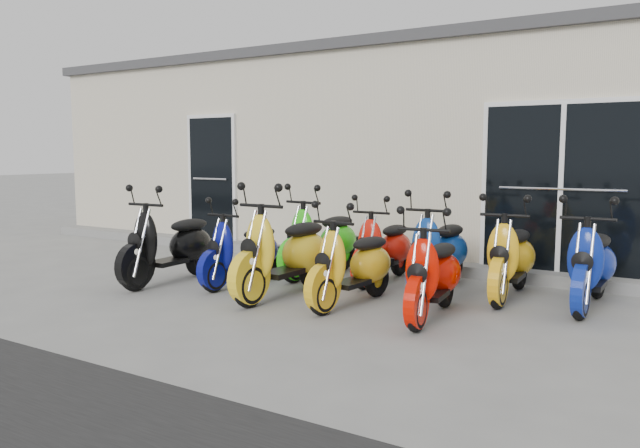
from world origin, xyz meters
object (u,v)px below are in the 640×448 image
Objects in this scene: scooter_front_orange_b at (353,253)px; scooter_back_extra at (592,251)px; scooter_front_blue at (243,241)px; scooter_back_green at (321,229)px; scooter_front_red at (433,261)px; scooter_back_yellow at (511,245)px; scooter_back_red at (384,238)px; scooter_back_blue at (439,239)px; scooter_front_orange_a at (284,239)px; scooter_front_black at (169,233)px.

scooter_back_extra reaches higher than scooter_front_orange_b.
scooter_back_green is (0.53, 1.01, 0.07)m from scooter_front_blue.
scooter_back_yellow reaches higher than scooter_front_red.
scooter_back_extra reaches higher than scooter_back_red.
scooter_front_orange_b is 0.95× the size of scooter_back_yellow.
scooter_back_blue is at bearing 27.39° from scooter_front_blue.
scooter_front_orange_a reaches higher than scooter_back_blue.
scooter_back_green is (-0.28, 1.26, -0.04)m from scooter_front_orange_a.
scooter_back_red is (2.29, 1.47, -0.06)m from scooter_front_black.
scooter_front_black reaches higher than scooter_front_blue.
scooter_back_red is (-1.20, 1.33, -0.01)m from scooter_front_red.
scooter_back_blue reaches higher than scooter_front_orange_b.
scooter_front_black is 1.70m from scooter_front_orange_a.
scooter_back_red is (1.42, 1.09, 0.01)m from scooter_front_blue.
scooter_back_red reaches higher than scooter_front_blue.
scooter_front_black is at bearing -173.79° from scooter_front_orange_a.
scooter_front_orange_b reaches higher than scooter_back_red.
scooter_front_red is 1.35m from scooter_back_yellow.
scooter_front_orange_b is 1.32m from scooter_back_blue.
scooter_front_orange_b is 1.00× the size of scooter_front_red.
scooter_front_red is 0.94× the size of scooter_back_blue.
scooter_front_blue is at bearing 178.84° from scooter_front_orange_b.
scooter_back_red is 1.62m from scooter_back_yellow.
scooter_front_black is 1.01× the size of scooter_back_green.
scooter_front_orange_b is at bearing -112.44° from scooter_back_blue.
scooter_back_yellow is 0.99× the size of scooter_back_extra.
scooter_back_green is 0.89m from scooter_back_red.
scooter_back_blue is (0.51, 1.22, 0.04)m from scooter_front_orange_b.
scooter_front_red is at bearing 0.17° from scooter_front_black.
scooter_front_black is 0.95× the size of scooter_front_orange_a.
scooter_front_red is 1.34m from scooter_back_blue.
scooter_back_red is at bearing 67.62° from scooter_front_orange_a.
scooter_back_yellow is at bearing 5.76° from scooter_back_green.
scooter_back_blue reaches higher than scooter_front_red.
scooter_front_orange_a is at bearing 2.27° from scooter_front_black.
scooter_front_black is 2.56m from scooter_front_orange_b.
scooter_back_yellow reaches higher than scooter_front_blue.
scooter_front_black is 0.96m from scooter_front_blue.
scooter_front_red is 0.92× the size of scooter_back_green.
scooter_front_orange_a is 1.47m from scooter_back_red.
scooter_front_orange_a reaches higher than scooter_front_black.
scooter_back_extra reaches higher than scooter_back_yellow.
scooter_front_black is 1.13× the size of scooter_front_blue.
scooter_front_blue is 0.89× the size of scooter_back_green.
scooter_front_orange_a reaches higher than scooter_front_red.
scooter_back_extra is at bearing 0.28° from scooter_back_blue.
scooter_back_yellow is 0.85m from scooter_back_extra.
scooter_back_red is at bearing 178.89° from scooter_back_extra.
scooter_back_yellow is at bearing 21.06° from scooter_front_blue.
scooter_front_orange_a is at bearing -136.72° from scooter_back_blue.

